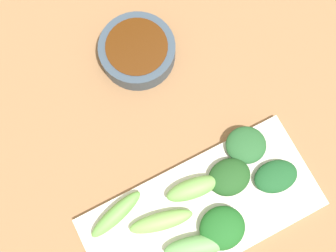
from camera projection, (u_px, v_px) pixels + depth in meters
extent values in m
cube|color=#8F6642|center=(177.00, 136.00, 0.66)|extent=(2.10, 2.10, 0.02)
cylinder|color=#354454|center=(137.00, 51.00, 0.67)|extent=(0.13, 0.13, 0.04)
cylinder|color=#492309|center=(137.00, 49.00, 0.66)|extent=(0.10, 0.10, 0.02)
cube|color=silver|center=(201.00, 212.00, 0.62)|extent=(0.16, 0.36, 0.01)
ellipsoid|color=#1A5025|center=(276.00, 176.00, 0.62)|extent=(0.06, 0.08, 0.02)
ellipsoid|color=#1C5A20|center=(222.00, 228.00, 0.59)|extent=(0.07, 0.07, 0.03)
ellipsoid|color=#66A74A|center=(116.00, 214.00, 0.60)|extent=(0.05, 0.10, 0.02)
ellipsoid|color=#25572B|center=(246.00, 145.00, 0.63)|extent=(0.08, 0.08, 0.02)
ellipsoid|color=#77AB52|center=(161.00, 221.00, 0.60)|extent=(0.05, 0.10, 0.02)
ellipsoid|color=#71AF51|center=(193.00, 189.00, 0.61)|extent=(0.04, 0.09, 0.03)
ellipsoid|color=#1E4A1D|center=(229.00, 177.00, 0.61)|extent=(0.06, 0.07, 0.03)
ellipsoid|color=#66A359|center=(197.00, 246.00, 0.59)|extent=(0.06, 0.10, 0.03)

